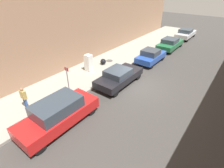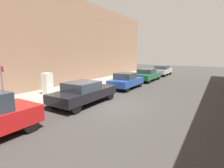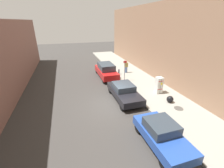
{
  "view_description": "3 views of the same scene",
  "coord_description": "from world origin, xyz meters",
  "px_view_note": "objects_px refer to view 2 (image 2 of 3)",
  "views": [
    {
      "loc": [
        5.94,
        -10.95,
        7.43
      ],
      "look_at": [
        -0.22,
        -2.91,
        1.45
      ],
      "focal_mm": 28.0,
      "sensor_mm": 36.0,
      "label": 1
    },
    {
      "loc": [
        5.72,
        -8.64,
        3.07
      ],
      "look_at": [
        -0.14,
        0.89,
        1.14
      ],
      "focal_mm": 28.0,
      "sensor_mm": 36.0,
      "label": 2
    },
    {
      "loc": [
        3.39,
        10.6,
        6.58
      ],
      "look_at": [
        -0.59,
        -2.08,
        0.96
      ],
      "focal_mm": 24.0,
      "sensor_mm": 36.0,
      "label": 3
    }
  ],
  "objects_px": {
    "discarded_refrigerator": "(47,84)",
    "parked_sedan_silver": "(162,70)",
    "parked_sedan_green": "(147,75)",
    "parked_hatchback_blue": "(126,81)",
    "parked_sedan_dark": "(84,92)",
    "street_sign_post": "(3,87)",
    "trash_bag": "(68,86)"
  },
  "relations": [
    {
      "from": "parked_sedan_dark",
      "to": "parked_sedan_silver",
      "type": "height_order",
      "value": "parked_sedan_silver"
    },
    {
      "from": "street_sign_post",
      "to": "parked_sedan_dark",
      "type": "height_order",
      "value": "street_sign_post"
    },
    {
      "from": "parked_sedan_green",
      "to": "parked_sedan_silver",
      "type": "relative_size",
      "value": 1.01
    },
    {
      "from": "parked_sedan_dark",
      "to": "parked_hatchback_blue",
      "type": "height_order",
      "value": "parked_hatchback_blue"
    },
    {
      "from": "trash_bag",
      "to": "parked_sedan_dark",
      "type": "height_order",
      "value": "parked_sedan_dark"
    },
    {
      "from": "street_sign_post",
      "to": "parked_sedan_dark",
      "type": "bearing_deg",
      "value": 67.61
    },
    {
      "from": "discarded_refrigerator",
      "to": "street_sign_post",
      "type": "xyz_separation_m",
      "value": [
        1.91,
        -3.97,
        0.58
      ]
    },
    {
      "from": "parked_sedan_silver",
      "to": "discarded_refrigerator",
      "type": "bearing_deg",
      "value": -101.64
    },
    {
      "from": "street_sign_post",
      "to": "parked_sedan_dark",
      "type": "distance_m",
      "value": 4.26
    },
    {
      "from": "street_sign_post",
      "to": "parked_sedan_silver",
      "type": "relative_size",
      "value": 0.53
    },
    {
      "from": "discarded_refrigerator",
      "to": "parked_sedan_dark",
      "type": "xyz_separation_m",
      "value": [
        3.5,
        -0.1,
        -0.21
      ]
    },
    {
      "from": "parked_sedan_silver",
      "to": "street_sign_post",
      "type": "bearing_deg",
      "value": -94.35
    },
    {
      "from": "street_sign_post",
      "to": "parked_sedan_green",
      "type": "distance_m",
      "value": 14.98
    },
    {
      "from": "discarded_refrigerator",
      "to": "parked_sedan_silver",
      "type": "height_order",
      "value": "discarded_refrigerator"
    },
    {
      "from": "discarded_refrigerator",
      "to": "parked_sedan_dark",
      "type": "height_order",
      "value": "discarded_refrigerator"
    },
    {
      "from": "parked_sedan_dark",
      "to": "discarded_refrigerator",
      "type": "bearing_deg",
      "value": 178.38
    },
    {
      "from": "trash_bag",
      "to": "parked_sedan_dark",
      "type": "bearing_deg",
      "value": -30.82
    },
    {
      "from": "street_sign_post",
      "to": "parked_sedan_green",
      "type": "height_order",
      "value": "street_sign_post"
    },
    {
      "from": "trash_bag",
      "to": "parked_hatchback_blue",
      "type": "relative_size",
      "value": 0.15
    },
    {
      "from": "trash_bag",
      "to": "parked_hatchback_blue",
      "type": "height_order",
      "value": "parked_hatchback_blue"
    },
    {
      "from": "trash_bag",
      "to": "parked_sedan_dark",
      "type": "xyz_separation_m",
      "value": [
        3.39,
        -2.02,
        0.28
      ]
    },
    {
      "from": "parked_sedan_green",
      "to": "discarded_refrigerator",
      "type": "bearing_deg",
      "value": -107.78
    },
    {
      "from": "street_sign_post",
      "to": "parked_hatchback_blue",
      "type": "relative_size",
      "value": 0.62
    },
    {
      "from": "parked_hatchback_blue",
      "to": "parked_sedan_dark",
      "type": "bearing_deg",
      "value": -90.0
    },
    {
      "from": "parked_hatchback_blue",
      "to": "parked_sedan_silver",
      "type": "relative_size",
      "value": 0.85
    },
    {
      "from": "parked_sedan_dark",
      "to": "parked_sedan_green",
      "type": "height_order",
      "value": "parked_sedan_dark"
    },
    {
      "from": "parked_sedan_dark",
      "to": "parked_sedan_green",
      "type": "bearing_deg",
      "value": 90.0
    },
    {
      "from": "street_sign_post",
      "to": "parked_hatchback_blue",
      "type": "height_order",
      "value": "street_sign_post"
    },
    {
      "from": "discarded_refrigerator",
      "to": "parked_sedan_dark",
      "type": "distance_m",
      "value": 3.51
    },
    {
      "from": "discarded_refrigerator",
      "to": "parked_hatchback_blue",
      "type": "height_order",
      "value": "discarded_refrigerator"
    },
    {
      "from": "discarded_refrigerator",
      "to": "trash_bag",
      "type": "distance_m",
      "value": 1.99
    },
    {
      "from": "parked_hatchback_blue",
      "to": "parked_sedan_green",
      "type": "bearing_deg",
      "value": 90.0
    }
  ]
}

